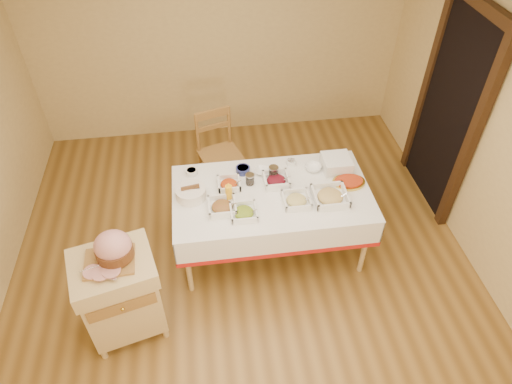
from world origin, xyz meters
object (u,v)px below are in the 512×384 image
at_px(mustard_bottle, 229,192).
at_px(plate_stack, 336,163).
at_px(dining_table, 271,205).
at_px(dining_chair, 219,153).
at_px(preserve_jar_left, 250,180).
at_px(ham_on_board, 113,249).
at_px(brass_platter, 349,182).
at_px(butcher_cart, 120,292).
at_px(preserve_jar_right, 274,173).
at_px(bread_basket, 191,193).

distance_m(mustard_bottle, plate_stack, 1.11).
height_order(dining_table, dining_chair, dining_chair).
bearing_deg(dining_table, plate_stack, 20.50).
height_order(dining_table, preserve_jar_left, preserve_jar_left).
height_order(ham_on_board, plate_stack, ham_on_board).
distance_m(preserve_jar_left, brass_platter, 0.93).
height_order(dining_table, brass_platter, brass_platter).
bearing_deg(mustard_bottle, butcher_cart, -143.93).
distance_m(mustard_bottle, brass_platter, 1.13).
distance_m(ham_on_board, plate_stack, 2.22).
bearing_deg(ham_on_board, dining_table, 28.09).
xyz_separation_m(preserve_jar_right, plate_stack, (0.62, 0.04, 0.01)).
distance_m(plate_stack, brass_platter, 0.24).
relative_size(butcher_cart, dining_chair, 0.92).
bearing_deg(dining_chair, preserve_jar_right, -59.35).
bearing_deg(dining_chair, plate_stack, -34.61).
bearing_deg(brass_platter, bread_basket, 179.25).
bearing_deg(dining_table, preserve_jar_left, 141.26).
bearing_deg(plate_stack, mustard_bottle, -165.05).
relative_size(butcher_cart, preserve_jar_right, 7.31).
xyz_separation_m(dining_chair, ham_on_board, (-0.90, -1.71, 0.50)).
distance_m(preserve_jar_left, bread_basket, 0.56).
distance_m(ham_on_board, bread_basket, 0.97).
xyz_separation_m(dining_table, ham_on_board, (-1.32, -0.70, 0.40)).
bearing_deg(preserve_jar_right, preserve_jar_left, -164.81).
relative_size(mustard_bottle, brass_platter, 0.62).
bearing_deg(preserve_jar_left, mustard_bottle, -139.63).
bearing_deg(ham_on_board, preserve_jar_right, 33.74).
bearing_deg(bread_basket, brass_platter, -0.75).
xyz_separation_m(bread_basket, brass_platter, (1.47, -0.02, -0.03)).
distance_m(butcher_cart, ham_on_board, 0.50).
relative_size(bread_basket, plate_stack, 1.04).
relative_size(preserve_jar_left, brass_platter, 0.35).
height_order(preserve_jar_right, plate_stack, plate_stack).
distance_m(ham_on_board, mustard_bottle, 1.15).
bearing_deg(brass_platter, mustard_bottle, -177.17).
distance_m(dining_chair, preserve_jar_left, 0.94).
height_order(dining_chair, ham_on_board, ham_on_board).
bearing_deg(plate_stack, preserve_jar_left, -173.08).
xyz_separation_m(preserve_jar_right, mustard_bottle, (-0.45, -0.24, 0.03)).
bearing_deg(mustard_bottle, dining_table, 4.92).
height_order(ham_on_board, bread_basket, ham_on_board).
distance_m(dining_chair, brass_platter, 1.54).
xyz_separation_m(dining_table, plate_stack, (0.67, 0.25, 0.23)).
distance_m(butcher_cart, preserve_jar_left, 1.50).
height_order(mustard_bottle, brass_platter, mustard_bottle).
height_order(preserve_jar_left, mustard_bottle, mustard_bottle).
distance_m(dining_chair, mustard_bottle, 1.10).
height_order(butcher_cart, dining_chair, dining_chair).
xyz_separation_m(butcher_cart, ham_on_board, (0.04, 0.03, 0.49)).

